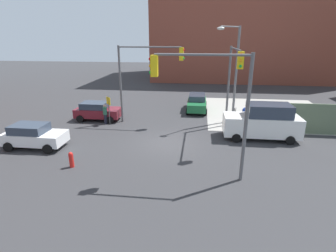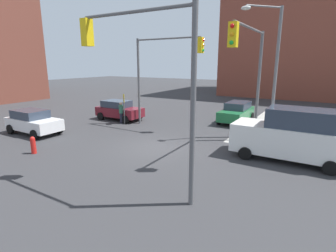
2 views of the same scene
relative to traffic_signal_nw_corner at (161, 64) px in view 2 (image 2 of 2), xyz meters
The scene contains 15 objects.
ground_plane 6.89m from the traffic_signal_nw_corner, 61.91° to the right, with size 120.00×120.00×0.00m, color #333335.
traffic_signal_nw_corner is the anchor object (origin of this frame).
traffic_signal_se_corner 10.33m from the traffic_signal_nw_corner, 60.61° to the right, with size 4.87×0.36×6.50m.
traffic_signal_ne_corner 7.24m from the traffic_signal_nw_corner, 17.67° to the right, with size 0.36×5.74×6.50m.
street_lamp_corner 7.42m from the traffic_signal_nw_corner, ahead, with size 2.00×2.05×8.00m.
warning_sign_two_way 4.31m from the traffic_signal_nw_corner, 165.22° to the right, with size 0.48×0.48×2.40m.
mailbox_blue 9.44m from the traffic_signal_nw_corner, ahead, with size 0.56×0.64×1.43m.
fire_hydrant 9.98m from the traffic_signal_nw_corner, 106.63° to the right, with size 0.26×0.26×0.94m.
coupe_white 9.73m from the traffic_signal_nw_corner, 135.82° to the right, with size 4.02×2.02×1.62m.
hatchback_maroon 5.86m from the traffic_signal_nw_corner, behind, with size 3.98×2.02×1.62m.
hatchback_green 7.34m from the traffic_signal_nw_corner, 45.77° to the left, with size 2.02×4.46×1.62m.
van_white_delivery 10.22m from the traffic_signal_nw_corner, 16.25° to the right, with size 5.40×2.32×2.62m.
pedestrian_crossing 10.38m from the traffic_signal_nw_corner, 17.49° to the left, with size 0.36×0.36×1.55m.
pedestrian_waiting 5.12m from the traffic_signal_nw_corner, 168.36° to the right, with size 0.36×0.36×1.68m.
bicycle_leaning_on_fence 9.47m from the traffic_signal_nw_corner, 18.62° to the left, with size 0.05×1.75×0.97m.
Camera 2 is at (8.03, -11.88, 4.74)m, focal length 28.00 mm.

